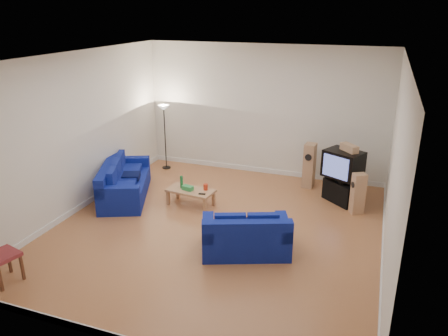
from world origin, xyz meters
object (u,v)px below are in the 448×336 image
(coffee_table, at_px, (191,192))
(television, at_px, (343,164))
(tv_stand, at_px, (342,192))
(sofa_loveseat, at_px, (246,238))
(sofa_three_seat, at_px, (123,184))

(coffee_table, bearing_deg, television, 23.96)
(tv_stand, relative_size, television, 0.84)
(sofa_loveseat, height_order, television, television)
(sofa_loveseat, bearing_deg, sofa_three_seat, 136.23)
(sofa_three_seat, xyz_separation_m, sofa_loveseat, (3.28, -1.35, -0.01))
(sofa_loveseat, height_order, tv_stand, sofa_loveseat)
(tv_stand, bearing_deg, television, 177.03)
(television, bearing_deg, sofa_three_seat, -135.23)
(sofa_three_seat, relative_size, coffee_table, 2.15)
(sofa_three_seat, relative_size, tv_stand, 2.89)
(sofa_loveseat, bearing_deg, television, 43.57)
(sofa_loveseat, xyz_separation_m, tv_stand, (1.33, 2.73, -0.04))
(coffee_table, height_order, tv_stand, tv_stand)
(tv_stand, xyz_separation_m, television, (-0.03, 0.03, 0.62))
(coffee_table, relative_size, television, 1.12)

